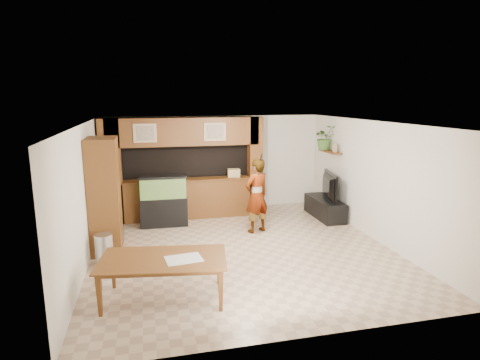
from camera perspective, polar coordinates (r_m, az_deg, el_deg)
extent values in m
plane|color=tan|center=(8.46, 0.25, -9.77)|extent=(6.50, 6.50, 0.00)
plane|color=white|center=(7.89, 0.26, 8.10)|extent=(6.50, 6.50, 0.00)
plane|color=silver|center=(11.20, -3.64, 2.44)|extent=(6.00, 0.00, 6.00)
plane|color=silver|center=(7.94, -21.30, -2.17)|extent=(0.00, 6.50, 6.50)
plane|color=silver|center=(9.23, 18.67, -0.14)|extent=(0.00, 6.50, 6.50)
cube|color=brown|center=(10.47, -7.71, -2.77)|extent=(3.80, 0.35, 1.00)
cube|color=brown|center=(10.36, -7.79, 0.02)|extent=(3.80, 0.43, 0.04)
cube|color=brown|center=(10.18, -7.98, 6.81)|extent=(3.80, 0.35, 0.70)
cube|color=brown|center=(10.30, -17.85, 1.08)|extent=(0.50, 0.35, 2.60)
cube|color=brown|center=(10.64, 2.14, 1.96)|extent=(0.35, 0.35, 2.60)
cube|color=black|center=(10.82, -8.14, 2.82)|extent=(4.20, 0.45, 0.85)
cube|color=tan|center=(9.94, -13.36, 6.50)|extent=(0.55, 0.03, 0.45)
cube|color=tan|center=(9.93, -13.36, 6.49)|extent=(0.43, 0.01, 0.35)
cube|color=tan|center=(10.09, -3.60, 6.86)|extent=(0.55, 0.03, 0.45)
cube|color=tan|center=(10.07, -3.58, 6.85)|extent=(0.43, 0.01, 0.35)
cylinder|color=black|center=(8.81, -20.53, 3.15)|extent=(0.04, 0.25, 0.25)
cylinder|color=white|center=(8.80, -20.37, 3.16)|extent=(0.01, 0.21, 0.21)
cube|color=brown|center=(10.78, 12.68, 3.97)|extent=(0.25, 0.90, 0.04)
cube|color=brown|center=(8.52, -18.70, -2.07)|extent=(0.58, 0.95, 2.32)
cylinder|color=#B2B2B7|center=(8.00, -18.75, -9.39)|extent=(0.33, 0.33, 0.60)
cube|color=black|center=(9.99, -10.76, -4.45)|extent=(1.13, 0.42, 0.71)
cube|color=#36893A|center=(9.85, -10.89, -1.11)|extent=(1.08, 0.40, 0.49)
cube|color=black|center=(9.79, -10.95, 0.45)|extent=(1.13, 0.42, 0.06)
cube|color=black|center=(10.76, 11.96, -3.91)|extent=(0.55, 1.49, 0.50)
imported|color=black|center=(10.62, 12.09, -0.81)|extent=(0.40, 1.21, 0.69)
cube|color=tan|center=(10.53, 13.35, 4.41)|extent=(0.04, 0.15, 0.20)
imported|color=#40702C|center=(10.97, 12.00, 5.94)|extent=(0.61, 0.53, 0.65)
imported|color=#A07E58|center=(9.25, 2.39, -2.26)|extent=(0.75, 0.63, 1.74)
cylinder|color=black|center=(8.93, 3.02, 3.24)|extent=(0.04, 0.11, 0.17)
imported|color=brown|center=(6.46, -10.81, -13.76)|extent=(2.06, 1.34, 0.68)
cube|color=silver|center=(6.27, -8.01, -11.05)|extent=(0.59, 0.46, 0.01)
cube|color=tan|center=(10.53, -0.91, 1.01)|extent=(0.33, 0.23, 0.21)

